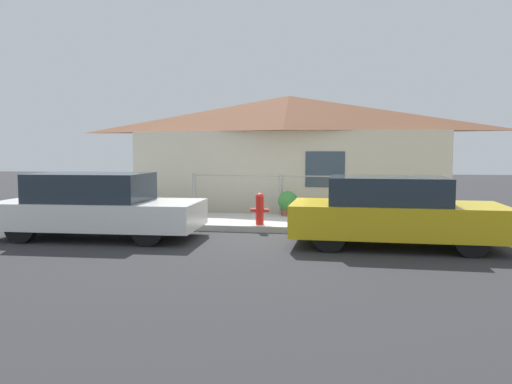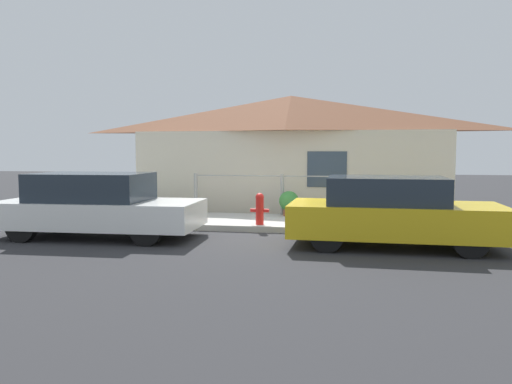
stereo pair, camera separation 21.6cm
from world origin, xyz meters
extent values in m
plane|color=#2D2D30|center=(0.00, 0.00, 0.00)|extent=(60.00, 60.00, 0.00)
cube|color=#B2AFA8|center=(0.00, 1.16, 0.07)|extent=(24.00, 2.32, 0.14)
cube|color=beige|center=(0.00, 3.18, 1.21)|extent=(9.12, 0.12, 2.43)
cube|color=#384756|center=(1.14, 3.11, 1.33)|extent=(1.10, 0.04, 1.00)
pyramid|color=#A36647|center=(0.00, 4.22, 2.97)|extent=(9.52, 2.20, 1.09)
cylinder|color=#999993|center=(-2.40, 2.17, 0.69)|extent=(0.10, 0.10, 1.09)
cylinder|color=#999993|center=(0.00, 2.17, 0.69)|extent=(0.10, 0.10, 1.09)
cylinder|color=#999993|center=(2.40, 2.17, 0.69)|extent=(0.10, 0.10, 1.09)
cylinder|color=#999993|center=(0.00, 2.17, 1.18)|extent=(4.80, 0.03, 0.03)
cube|color=white|center=(-3.48, -1.20, 0.51)|extent=(4.32, 1.91, 0.55)
cube|color=#232D38|center=(-3.65, -1.21, 1.08)|extent=(2.39, 1.64, 0.59)
cylinder|color=black|center=(-2.19, -0.39, 0.32)|extent=(0.64, 0.22, 0.63)
cylinder|color=black|center=(-2.14, -1.93, 0.32)|extent=(0.64, 0.22, 0.63)
cylinder|color=black|center=(-4.83, -0.47, 0.32)|extent=(0.64, 0.22, 0.63)
cylinder|color=black|center=(-4.78, -2.01, 0.32)|extent=(0.64, 0.22, 0.63)
cube|color=gold|center=(2.60, -1.20, 0.53)|extent=(4.01, 1.84, 0.61)
cube|color=#232D38|center=(2.44, -1.20, 1.10)|extent=(2.22, 1.59, 0.51)
cylinder|color=black|center=(3.85, -0.47, 0.31)|extent=(0.62, 0.21, 0.61)
cylinder|color=black|center=(3.81, -1.99, 0.31)|extent=(0.62, 0.21, 0.61)
cylinder|color=black|center=(1.39, -0.42, 0.31)|extent=(0.62, 0.21, 0.61)
cylinder|color=black|center=(1.35, -1.93, 0.31)|extent=(0.62, 0.21, 0.61)
cylinder|color=red|center=(-0.28, 0.30, 0.44)|extent=(0.18, 0.18, 0.60)
sphere|color=red|center=(-0.28, 0.30, 0.78)|extent=(0.19, 0.19, 0.19)
cylinder|color=red|center=(-0.42, 0.30, 0.47)|extent=(0.17, 0.08, 0.08)
cylinder|color=red|center=(-0.15, 0.30, 0.47)|extent=(0.17, 0.08, 0.08)
cylinder|color=brown|center=(0.20, 1.98, 0.24)|extent=(0.31, 0.31, 0.20)
sphere|color=#387F38|center=(0.20, 1.98, 0.53)|extent=(0.53, 0.53, 0.53)
cylinder|color=brown|center=(-3.82, 1.78, 0.22)|extent=(0.28, 0.28, 0.17)
sphere|color=#387F38|center=(-3.82, 1.78, 0.53)|extent=(0.58, 0.58, 0.58)
cylinder|color=brown|center=(2.97, 1.53, 0.24)|extent=(0.25, 0.25, 0.19)
sphere|color=#387F38|center=(2.97, 1.53, 0.46)|extent=(0.33, 0.33, 0.33)
camera|label=1|loc=(1.48, -11.04, 1.85)|focal=35.00mm
camera|label=2|loc=(1.69, -11.00, 1.85)|focal=35.00mm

